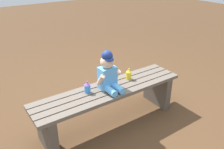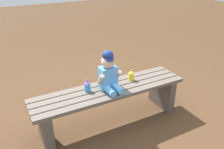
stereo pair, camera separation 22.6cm
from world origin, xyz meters
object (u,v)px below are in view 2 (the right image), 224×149
at_px(child_figure, 109,73).
at_px(sippy_cup_right, 131,75).
at_px(sippy_cup_left, 87,86).
at_px(park_bench, 110,99).

xyz_separation_m(child_figure, sippy_cup_right, (0.30, 0.05, -0.12)).
relative_size(sippy_cup_left, sippy_cup_right, 1.00).
bearing_deg(sippy_cup_left, park_bench, -14.25).
distance_m(child_figure, sippy_cup_right, 0.33).
bearing_deg(park_bench, child_figure, 137.59).
distance_m(sippy_cup_left, sippy_cup_right, 0.51).
distance_m(child_figure, sippy_cup_left, 0.25).
xyz_separation_m(park_bench, sippy_cup_left, (-0.22, 0.06, 0.19)).
relative_size(child_figure, sippy_cup_left, 3.26).
height_order(child_figure, sippy_cup_right, child_figure).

